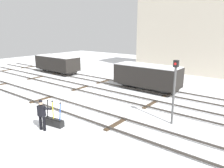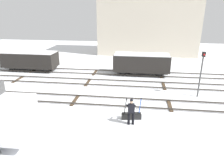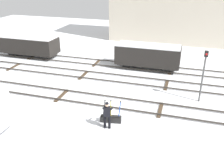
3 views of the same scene
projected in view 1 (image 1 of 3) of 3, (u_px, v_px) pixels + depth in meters
name	position (u px, v px, depth m)	size (l,w,h in m)	color
ground_plane	(73.00, 110.00, 13.79)	(60.00, 60.00, 0.00)	white
track_main_line	(73.00, 109.00, 13.76)	(44.00, 1.94, 0.18)	#38332D
track_siding_near	(111.00, 94.00, 16.86)	(44.00, 1.94, 0.18)	#38332D
track_siding_far	(133.00, 86.00, 19.34)	(44.00, 1.94, 0.18)	#38332D
switch_lever_frame	(54.00, 121.00, 11.54)	(1.28, 0.55, 1.45)	black
rail_worker	(42.00, 113.00, 10.87)	(0.61, 0.70, 1.69)	black
signal_post	(174.00, 86.00, 11.28)	(0.24, 0.32, 3.59)	#4C4C4C
apartment_building	(200.00, 29.00, 25.57)	(14.67, 5.82, 10.64)	beige
freight_car_back_track	(147.00, 76.00, 18.19)	(5.73, 2.18, 2.22)	#2D2B28
freight_car_mid_siding	(57.00, 63.00, 25.50)	(5.97, 2.24, 2.12)	#2D2B28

